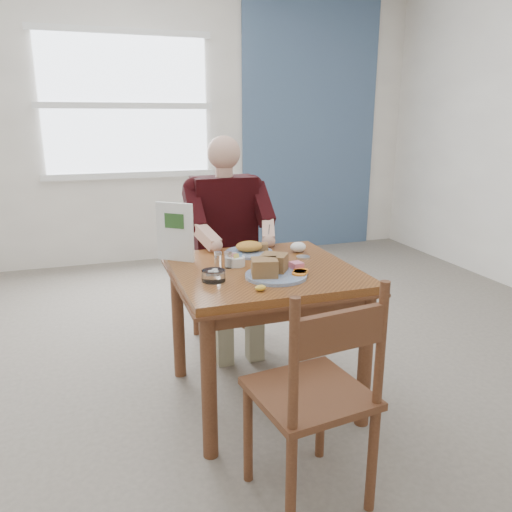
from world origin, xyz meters
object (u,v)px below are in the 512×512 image
object	(u,v)px
table	(264,288)
chair_far	(224,273)
diner	(227,228)
chair_near	(316,396)
far_plate	(250,249)
near_plate	(274,269)

from	to	relation	value
table	chair_far	xyz separation A→B (m)	(0.00, 0.80, -0.16)
diner	chair_far	bearing A→B (deg)	90.01
table	chair_far	world-z (taller)	chair_far
chair_near	far_plate	size ratio (longest dim) A/B	2.90
diner	far_plate	bearing A→B (deg)	-87.67
diner	far_plate	size ratio (longest dim) A/B	4.23
table	chair_near	distance (m)	0.81
near_plate	chair_near	bearing A→B (deg)	-95.73
chair_far	chair_near	xyz separation A→B (m)	(-0.07, -1.59, 0.00)
chair_far	far_plate	xyz separation A→B (m)	(0.02, -0.52, 0.30)
near_plate	far_plate	size ratio (longest dim) A/B	1.18
chair_far	diner	xyz separation A→B (m)	(0.00, -0.09, 0.33)
chair_far	near_plate	distance (m)	1.00
table	far_plate	bearing A→B (deg)	86.46
near_plate	chair_far	bearing A→B (deg)	89.83
diner	far_plate	xyz separation A→B (m)	(0.02, -0.43, -0.03)
chair_far	near_plate	world-z (taller)	chair_far
table	chair_near	size ratio (longest dim) A/B	0.97
diner	chair_near	bearing A→B (deg)	-92.55
far_plate	diner	bearing A→B (deg)	92.33
near_plate	far_plate	distance (m)	0.44
table	near_plate	world-z (taller)	near_plate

